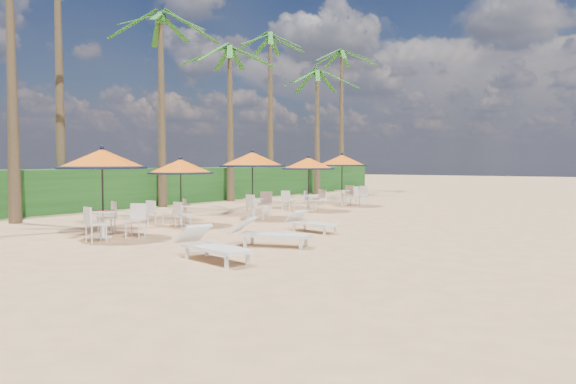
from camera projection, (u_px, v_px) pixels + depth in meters
name	position (u px, v px, depth m)	size (l,w,h in m)	color
ground	(232.00, 253.00, 12.99)	(160.00, 160.00, 0.00)	tan
scrub_hedge	(169.00, 185.00, 29.61)	(3.00, 40.00, 1.80)	#194716
station_0	(104.00, 170.00, 15.57)	(2.47, 2.47, 2.58)	black
station_1	(179.00, 175.00, 18.69)	(2.20, 2.20, 2.30)	black
station_2	(253.00, 166.00, 21.00)	(2.48, 2.52, 2.59)	black
station_3	(308.00, 170.00, 24.40)	(2.31, 2.38, 2.41)	black
station_4	(344.00, 167.00, 27.32)	(2.47, 2.47, 2.58)	black
lounger_near	(210.00, 245.00, 11.92)	(2.17, 1.12, 0.74)	white
lounger_mid	(267.00, 233.00, 13.96)	(2.13, 1.21, 0.73)	white
lounger_far	(310.00, 222.00, 16.90)	(1.87, 0.94, 0.64)	white
palm_3	(161.00, 29.00, 26.05)	(5.00, 5.00, 9.07)	brown
palm_4	(230.00, 60.00, 30.02)	(5.00, 5.00, 8.35)	brown
palm_5	(270.00, 48.00, 34.49)	(5.00, 5.00, 9.99)	brown
palm_6	(317.00, 82.00, 37.08)	(5.00, 5.00, 8.19)	brown
palm_7	(342.00, 62.00, 42.13)	(5.00, 5.00, 10.54)	brown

